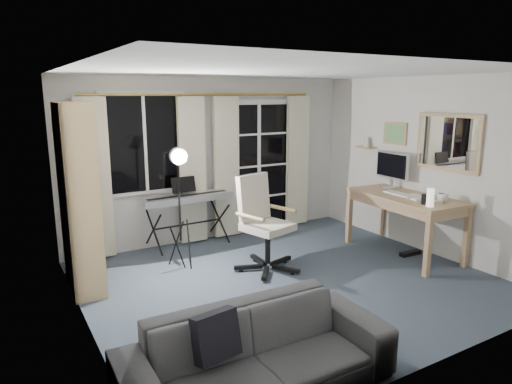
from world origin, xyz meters
TOP-DOWN VIEW (x-y plane):
  - floor at (0.00, 0.00)m, footprint 4.50×4.00m
  - window at (-1.05, 1.97)m, footprint 1.20×0.08m
  - french_door at (0.75, 1.97)m, footprint 1.32×0.09m
  - curtains at (-0.14, 1.88)m, footprint 3.60×0.07m
  - bookshelf at (-2.13, 1.07)m, footprint 0.37×0.98m
  - torchiere_lamp at (-2.02, 0.95)m, footprint 0.31×0.31m
  - keyboard_piano at (-0.57, 1.70)m, footprint 1.32×0.66m
  - studio_light at (-0.93, 1.01)m, footprint 0.32×0.33m
  - office_chair at (-0.07, 0.55)m, footprint 0.83×0.80m
  - desk at (1.88, -0.02)m, footprint 0.84×1.58m
  - monitor at (2.08, 0.43)m, footprint 0.20×0.60m
  - desk_clutter at (1.80, -0.26)m, footprint 0.51×0.94m
  - mug at (1.98, -0.52)m, footprint 0.14×0.11m
  - wall_mirror at (2.22, -0.35)m, footprint 0.04×0.94m
  - framed_print at (2.23, 0.55)m, footprint 0.03×0.42m
  - wall_shelf at (2.16, 1.05)m, footprint 0.16×0.30m
  - sofa at (-1.35, -1.55)m, footprint 2.04×0.65m

SIDE VIEW (x-z plane):
  - floor at x=0.00m, z-range -0.02..0.00m
  - sofa at x=-1.35m, z-range 0.00..0.79m
  - desk_clutter at x=1.80m, z-range 0.12..1.17m
  - office_chair at x=-0.07m, z-range 0.10..1.29m
  - keyboard_piano at x=-0.57m, z-range 0.25..1.20m
  - desk at x=1.88m, z-range 0.31..1.14m
  - mug at x=1.98m, z-range 0.83..0.96m
  - bookshelf at x=-2.13m, z-range -0.05..2.02m
  - french_door at x=0.75m, z-range -0.03..2.08m
  - curtains at x=-0.14m, z-range 0.03..2.16m
  - monitor at x=2.08m, z-range 0.88..1.40m
  - studio_light at x=-0.93m, z-range 0.47..2.04m
  - torchiere_lamp at x=-2.02m, z-range 0.51..2.19m
  - wall_shelf at x=2.16m, z-range 1.32..1.50m
  - window at x=-1.05m, z-range 0.80..2.20m
  - wall_mirror at x=2.22m, z-range 1.18..1.92m
  - framed_print at x=2.23m, z-range 1.44..1.76m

